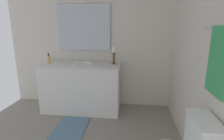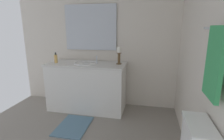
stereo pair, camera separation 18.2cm
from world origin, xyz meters
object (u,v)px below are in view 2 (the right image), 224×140
mirror (90,28)px  vanity_cabinet (87,86)px  sink_basin (86,66)px  bath_mat (74,126)px  towel_bar (222,28)px  soap_bottle (56,59)px  candle_holder_tall (119,55)px  towel_near_vanity (214,63)px

mirror → vanity_cabinet: bearing=-0.0°
sink_basin → mirror: 0.69m
vanity_cabinet → bath_mat: size_ratio=2.26×
vanity_cabinet → sink_basin: size_ratio=3.37×
sink_basin → towel_bar: 2.20m
vanity_cabinet → soap_bottle: bearing=-84.4°
sink_basin → towel_bar: towel_bar is taller
mirror → bath_mat: size_ratio=1.57×
vanity_cabinet → soap_bottle: soap_bottle is taller
candle_holder_tall → vanity_cabinet: bearing=-83.2°
towel_bar → bath_mat: 2.24m
sink_basin → soap_bottle: (0.05, -0.53, 0.11)m
vanity_cabinet → candle_holder_tall: bearing=96.8°
vanity_cabinet → sink_basin: sink_basin is taller
vanity_cabinet → towel_bar: 2.34m
soap_bottle → bath_mat: bearing=43.0°
bath_mat → sink_basin: bearing=179.9°
vanity_cabinet → mirror: bearing=180.0°
towel_bar → towel_near_vanity: bearing=-90.0°
sink_basin → soap_bottle: bearing=-84.4°
soap_bottle → towel_near_vanity: 2.49m
soap_bottle → bath_mat: size_ratio=0.30×
candle_holder_tall → towel_near_vanity: bearing=31.0°
towel_bar → towel_near_vanity: towel_near_vanity is taller
candle_holder_tall → bath_mat: bearing=-38.9°
candle_holder_tall → soap_bottle: candle_holder_tall is taller
mirror → towel_bar: size_ratio=1.23×
towel_near_vanity → soap_bottle: bearing=-125.2°
sink_basin → candle_holder_tall: bearing=96.8°
towel_bar → bath_mat: towel_bar is taller
towel_bar → bath_mat: size_ratio=1.28×
sink_basin → soap_bottle: size_ratio=2.23×
bath_mat → vanity_cabinet: bearing=-180.0°
soap_bottle → bath_mat: 1.19m
bath_mat → candle_holder_tall: bearing=141.1°
towel_bar → vanity_cabinet: bearing=-134.4°
mirror → candle_holder_tall: 0.74m
sink_basin → mirror: bearing=-179.8°
soap_bottle → bath_mat: (0.57, 0.53, -0.90)m
towel_near_vanity → bath_mat: size_ratio=0.85×
vanity_cabinet → towel_bar: size_ratio=1.76×
towel_near_vanity → towel_bar: bearing=90.0°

